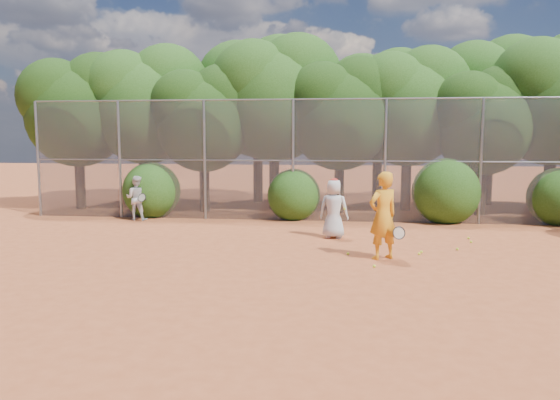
# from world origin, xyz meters

# --- Properties ---
(ground) EXTENTS (80.00, 80.00, 0.00)m
(ground) POSITION_xyz_m (0.00, 0.00, 0.00)
(ground) COLOR #A74B25
(ground) RESTS_ON ground
(fence_back) EXTENTS (20.05, 0.09, 4.03)m
(fence_back) POSITION_xyz_m (-0.12, 6.00, 2.05)
(fence_back) COLOR gray
(fence_back) RESTS_ON ground
(tree_0) EXTENTS (4.38, 3.81, 6.00)m
(tree_0) POSITION_xyz_m (-9.44, 8.04, 3.93)
(tree_0) COLOR black
(tree_0) RESTS_ON ground
(tree_1) EXTENTS (4.64, 4.03, 6.35)m
(tree_1) POSITION_xyz_m (-6.94, 8.54, 4.16)
(tree_1) COLOR black
(tree_1) RESTS_ON ground
(tree_2) EXTENTS (3.99, 3.47, 5.47)m
(tree_2) POSITION_xyz_m (-4.45, 7.83, 3.58)
(tree_2) COLOR black
(tree_2) RESTS_ON ground
(tree_3) EXTENTS (4.89, 4.26, 6.70)m
(tree_3) POSITION_xyz_m (-1.94, 8.84, 4.40)
(tree_3) COLOR black
(tree_3) RESTS_ON ground
(tree_4) EXTENTS (4.19, 3.64, 5.73)m
(tree_4) POSITION_xyz_m (0.55, 8.24, 3.76)
(tree_4) COLOR black
(tree_4) RESTS_ON ground
(tree_5) EXTENTS (4.51, 3.92, 6.17)m
(tree_5) POSITION_xyz_m (3.06, 9.04, 4.05)
(tree_5) COLOR black
(tree_5) RESTS_ON ground
(tree_6) EXTENTS (3.86, 3.36, 5.29)m
(tree_6) POSITION_xyz_m (5.55, 8.03, 3.47)
(tree_6) COLOR black
(tree_6) RESTS_ON ground
(tree_7) EXTENTS (4.77, 4.14, 6.53)m
(tree_7) POSITION_xyz_m (8.06, 8.64, 4.28)
(tree_7) COLOR black
(tree_7) RESTS_ON ground
(tree_9) EXTENTS (4.83, 4.20, 6.62)m
(tree_9) POSITION_xyz_m (-7.94, 10.84, 4.34)
(tree_9) COLOR black
(tree_9) RESTS_ON ground
(tree_10) EXTENTS (5.15, 4.48, 7.06)m
(tree_10) POSITION_xyz_m (-2.93, 11.05, 4.63)
(tree_10) COLOR black
(tree_10) RESTS_ON ground
(tree_11) EXTENTS (4.64, 4.03, 6.35)m
(tree_11) POSITION_xyz_m (2.06, 10.64, 4.16)
(tree_11) COLOR black
(tree_11) RESTS_ON ground
(tree_12) EXTENTS (5.02, 4.37, 6.88)m
(tree_12) POSITION_xyz_m (6.56, 11.24, 4.51)
(tree_12) COLOR black
(tree_12) RESTS_ON ground
(bush_0) EXTENTS (2.00, 2.00, 2.00)m
(bush_0) POSITION_xyz_m (-6.00, 6.30, 1.00)
(bush_0) COLOR #1E4511
(bush_0) RESTS_ON ground
(bush_1) EXTENTS (1.80, 1.80, 1.80)m
(bush_1) POSITION_xyz_m (-1.00, 6.30, 0.90)
(bush_1) COLOR #1E4511
(bush_1) RESTS_ON ground
(bush_2) EXTENTS (2.20, 2.20, 2.20)m
(bush_2) POSITION_xyz_m (4.00, 6.30, 1.10)
(bush_2) COLOR #1E4511
(bush_2) RESTS_ON ground
(bush_3) EXTENTS (1.90, 1.90, 1.90)m
(bush_3) POSITION_xyz_m (7.50, 6.30, 0.95)
(bush_3) COLOR #1E4511
(bush_3) RESTS_ON ground
(player_yellow) EXTENTS (0.95, 0.80, 2.02)m
(player_yellow) POSITION_xyz_m (1.62, 0.55, 1.01)
(player_yellow) COLOR orange
(player_yellow) RESTS_ON ground
(player_teen) EXTENTS (0.87, 0.63, 1.67)m
(player_teen) POSITION_xyz_m (0.44, 3.00, 0.83)
(player_teen) COLOR silver
(player_teen) RESTS_ON ground
(player_white) EXTENTS (0.83, 0.69, 1.49)m
(player_white) POSITION_xyz_m (-6.19, 5.40, 0.75)
(player_white) COLOR silver
(player_white) RESTS_ON ground
(ball_0) EXTENTS (0.07, 0.07, 0.07)m
(ball_0) POSITION_xyz_m (2.60, 1.28, 0.03)
(ball_0) COLOR #C0E128
(ball_0) RESTS_ON ground
(ball_1) EXTENTS (0.07, 0.07, 0.07)m
(ball_1) POSITION_xyz_m (4.12, 3.26, 0.03)
(ball_1) COLOR #C0E128
(ball_1) RESTS_ON ground
(ball_2) EXTENTS (0.07, 0.07, 0.07)m
(ball_2) POSITION_xyz_m (1.40, -0.33, 0.03)
(ball_2) COLOR #C0E128
(ball_2) RESTS_ON ground
(ball_3) EXTENTS (0.07, 0.07, 0.07)m
(ball_3) POSITION_xyz_m (3.53, 1.73, 0.03)
(ball_3) COLOR #C0E128
(ball_3) RESTS_ON ground
(ball_4) EXTENTS (0.07, 0.07, 0.07)m
(ball_4) POSITION_xyz_m (0.83, 0.87, 0.03)
(ball_4) COLOR #C0E128
(ball_4) RESTS_ON ground
(ball_5) EXTENTS (0.07, 0.07, 0.07)m
(ball_5) POSITION_xyz_m (4.07, 2.72, 0.03)
(ball_5) COLOR #C0E128
(ball_5) RESTS_ON ground
(ball_6) EXTENTS (0.07, 0.07, 0.07)m
(ball_6) POSITION_xyz_m (2.52, 1.06, 0.03)
(ball_6) COLOR #C0E128
(ball_6) RESTS_ON ground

